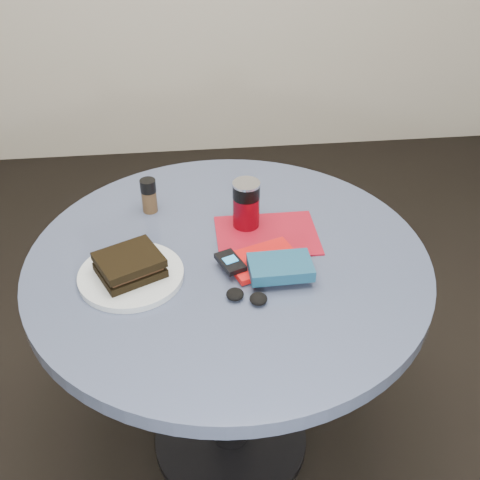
{
  "coord_description": "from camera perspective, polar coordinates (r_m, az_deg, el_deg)",
  "views": [
    {
      "loc": [
        -0.1,
        -1.17,
        1.67
      ],
      "look_at": [
        0.03,
        0.0,
        0.8
      ],
      "focal_mm": 45.0,
      "sensor_mm": 36.0,
      "label": 1
    }
  ],
  "objects": [
    {
      "name": "mp3_player",
      "position": [
        1.43,
        -0.93,
        -2.1
      ],
      "size": [
        0.08,
        0.09,
        0.02
      ],
      "color": "black",
      "rests_on": "red_book"
    },
    {
      "name": "pepper_grinder",
      "position": [
        1.65,
        -8.63,
        4.2
      ],
      "size": [
        0.05,
        0.05,
        0.1
      ],
      "color": "#48331E",
      "rests_on": "table"
    },
    {
      "name": "ground",
      "position": [
        2.04,
        -0.88,
        -18.49
      ],
      "size": [
        4.0,
        4.0,
        0.0
      ],
      "primitive_type": "plane",
      "color": "black",
      "rests_on": "ground"
    },
    {
      "name": "plate",
      "position": [
        1.44,
        -10.29,
        -3.32
      ],
      "size": [
        0.25,
        0.25,
        0.02
      ],
      "primitive_type": "cylinder",
      "rotation": [
        0.0,
        0.0,
        0.02
      ],
      "color": "silver",
      "rests_on": "table"
    },
    {
      "name": "red_book",
      "position": [
        1.46,
        2.21,
        -1.93
      ],
      "size": [
        0.2,
        0.17,
        0.01
      ],
      "primitive_type": "cube",
      "rotation": [
        0.0,
        0.0,
        0.34
      ],
      "color": "#B80E0E",
      "rests_on": "magazine"
    },
    {
      "name": "magazine",
      "position": [
        1.56,
        2.57,
        0.44
      ],
      "size": [
        0.26,
        0.2,
        0.0
      ],
      "primitive_type": "cube",
      "rotation": [
        0.0,
        0.0,
        0.0
      ],
      "color": "maroon",
      "rests_on": "table"
    },
    {
      "name": "table",
      "position": [
        1.59,
        -1.08,
        -6.25
      ],
      "size": [
        1.0,
        1.0,
        0.75
      ],
      "color": "black",
      "rests_on": "ground"
    },
    {
      "name": "sandwich",
      "position": [
        1.42,
        -10.42,
        -2.33
      ],
      "size": [
        0.18,
        0.17,
        0.05
      ],
      "color": "black",
      "rests_on": "plate"
    },
    {
      "name": "headphones",
      "position": [
        1.36,
        0.63,
        -5.39
      ],
      "size": [
        0.1,
        0.07,
        0.02
      ],
      "color": "black",
      "rests_on": "table"
    },
    {
      "name": "novel",
      "position": [
        1.41,
        3.85,
        -2.59
      ],
      "size": [
        0.15,
        0.1,
        0.03
      ],
      "primitive_type": "cube",
      "rotation": [
        0.0,
        0.0,
        0.02
      ],
      "color": "navy",
      "rests_on": "red_book"
    },
    {
      "name": "soda_can",
      "position": [
        1.56,
        0.59,
        3.36
      ],
      "size": [
        0.09,
        0.09,
        0.13
      ],
      "color": "#5E0410",
      "rests_on": "table"
    }
  ]
}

